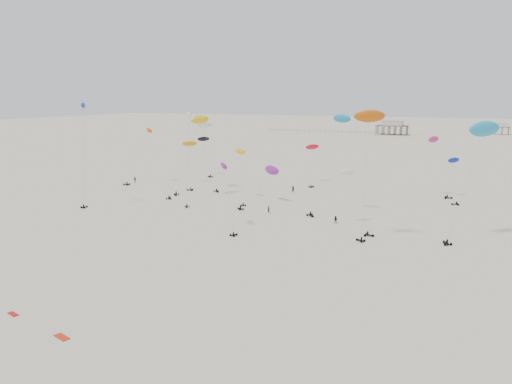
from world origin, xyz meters
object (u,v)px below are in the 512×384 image
at_px(rig_4, 208,142).
at_px(rig_0, 188,137).
at_px(rig_9, 205,148).
at_px(spectator_0, 269,213).
at_px(pavilion_main, 392,129).
at_px(pavilion_small, 502,130).

bearing_deg(rig_4, rig_0, 52.50).
xyz_separation_m(rig_0, rig_9, (-15.75, 36.96, -7.05)).
bearing_deg(spectator_0, pavilion_main, -57.83).
bearing_deg(rig_0, pavilion_small, -129.64).
relative_size(rig_4, rig_9, 1.48).
bearing_deg(rig_9, spectator_0, -115.26).
xyz_separation_m(rig_0, spectator_0, (24.13, -5.42, -16.25)).
bearing_deg(rig_4, rig_9, -105.25).
relative_size(pavilion_main, rig_0, 0.89).
bearing_deg(pavilion_small, rig_0, -107.28).
bearing_deg(rig_9, rig_0, -135.43).
bearing_deg(spectator_0, rig_4, -6.10).
relative_size(rig_4, spectator_0, 10.18).
distance_m(pavilion_small, spectator_0, 287.65).
xyz_separation_m(pavilion_main, spectator_0, (8.44, -250.97, -4.22)).
height_order(pavilion_main, pavilion_small, pavilion_main).
bearing_deg(pavilion_main, rig_0, -93.66).
relative_size(pavilion_small, rig_9, 0.68).
bearing_deg(spectator_0, rig_0, 17.57).
distance_m(pavilion_small, rig_4, 276.22).
bearing_deg(pavilion_small, rig_4, -108.53).
height_order(pavilion_main, spectator_0, pavilion_main).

